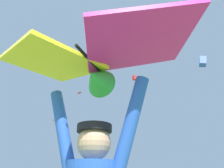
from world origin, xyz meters
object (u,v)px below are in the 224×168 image
distant_kite_blue_low_left (203,62)px  distant_kite_red_overhead_distant (79,93)px  distant_kite_black_high_right (98,159)px  distant_kite_blue_mid_left (96,36)px  distant_kite_red_high_left (134,78)px  held_stunt_kite (93,60)px  distant_kite_magenta_low_right (55,120)px  distant_kite_black_mid_right (62,122)px

distant_kite_blue_low_left → distant_kite_red_overhead_distant: 19.01m
distant_kite_black_high_right → distant_kite_red_overhead_distant: bearing=-134.2°
distant_kite_blue_low_left → distant_kite_blue_mid_left: bearing=178.4°
distant_kite_red_high_left → distant_kite_blue_low_left: bearing=-67.8°
held_stunt_kite → distant_kite_blue_mid_left: 24.34m
held_stunt_kite → distant_kite_red_overhead_distant: 31.76m
distant_kite_black_high_right → distant_kite_magenta_low_right: distant_kite_magenta_low_right is taller
distant_kite_blue_mid_left → distant_kite_blue_low_left: size_ratio=1.63×
distant_kite_red_high_left → distant_kite_magenta_low_right: (-12.27, -7.53, -10.39)m
distant_kite_red_high_left → distant_kite_blue_mid_left: bearing=-110.5°
distant_kite_red_overhead_distant → distant_kite_black_mid_right: bearing=-95.7°
distant_kite_black_high_right → distant_kite_blue_mid_left: 18.67m
distant_kite_red_high_left → distant_kite_red_overhead_distant: (-9.49, -5.39, -5.31)m
distant_kite_black_high_right → distant_kite_blue_low_left: 20.68m
held_stunt_kite → distant_kite_red_high_left: distant_kite_red_high_left is taller
distant_kite_black_high_right → distant_kite_blue_mid_left: (0.68, -13.17, 13.22)m
distant_kite_blue_mid_left → distant_kite_magenta_low_right: bearing=129.5°
distant_kite_red_high_left → distant_kite_red_overhead_distant: bearing=-150.4°
distant_kite_blue_mid_left → distant_kite_magenta_low_right: (-6.50, 7.90, -8.43)m
distant_kite_black_mid_right → distant_kite_blue_low_left: bearing=-15.4°
distant_kite_black_mid_right → distant_kite_red_overhead_distant: distant_kite_red_overhead_distant is taller
held_stunt_kite → distant_kite_black_mid_right: size_ratio=0.54×
distant_kite_black_mid_right → distant_kite_blue_mid_left: (4.30, -4.21, 9.72)m
distant_kite_black_mid_right → distant_kite_red_overhead_distant: bearing=84.3°
distant_kite_black_mid_right → distant_kite_red_overhead_distant: 8.66m
distant_kite_red_high_left → distant_kite_blue_mid_left: (-5.77, -15.43, -1.97)m
held_stunt_kite → distant_kite_black_mid_right: distant_kite_black_mid_right is taller
distant_kite_magenta_low_right → distant_kite_blue_low_left: bearing=-23.8°
distant_kite_black_high_right → distant_kite_black_mid_right: size_ratio=0.85×
distant_kite_red_high_left → distant_kite_red_overhead_distant: distant_kite_red_high_left is taller
distant_kite_red_high_left → distant_kite_magenta_low_right: bearing=-148.5°
distant_kite_black_high_right → distant_kite_blue_mid_left: distant_kite_blue_mid_left is taller
distant_kite_blue_low_left → held_stunt_kite: bearing=-117.4°
distant_kite_red_overhead_distant → distant_kite_blue_mid_left: bearing=-69.6°
held_stunt_kite → distant_kite_black_high_right: size_ratio=0.64×
held_stunt_kite → distant_kite_red_overhead_distant: bearing=102.6°
distant_kite_black_high_right → distant_kite_magenta_low_right: bearing=-137.8°
held_stunt_kite → distant_kite_blue_mid_left: (-2.69, 18.64, 15.42)m
distant_kite_black_high_right → distant_kite_black_mid_right: distant_kite_black_mid_right is taller
distant_kite_blue_low_left → distant_kite_red_overhead_distant: distant_kite_red_overhead_distant is taller
distant_kite_blue_low_left → distant_kite_magenta_low_right: size_ratio=2.17×
distant_kite_blue_mid_left → distant_kite_blue_low_left: distant_kite_blue_mid_left is taller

